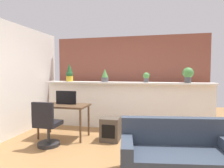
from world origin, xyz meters
TOP-DOWN VIEW (x-y plane):
  - ground_plane at (0.00, 0.00)m, footprint 12.00×12.00m
  - divider_wall at (0.00, 2.00)m, footprint 4.33×0.16m
  - plant_shelf at (0.00, 1.96)m, footprint 4.33×0.38m
  - brick_wall_behind at (0.00, 2.60)m, footprint 4.33×0.10m
  - potted_plant_0 at (-1.53, 1.93)m, footprint 0.18×0.18m
  - potted_plant_1 at (-0.53, 1.94)m, footprint 0.18×0.18m
  - potted_plant_2 at (0.54, 1.95)m, footprint 0.16×0.16m
  - potted_plant_3 at (1.53, 1.95)m, footprint 0.26×0.26m
  - desk at (-1.23, 0.99)m, footprint 1.10×0.60m
  - tv_monitor at (-1.22, 1.07)m, footprint 0.49×0.04m
  - office_chair at (-1.30, 0.38)m, footprint 0.44×0.45m
  - side_cube_shelf at (-0.16, 1.03)m, footprint 0.40×0.41m
  - couch at (1.11, -0.24)m, footprint 1.66×1.01m

SIDE VIEW (x-z plane):
  - ground_plane at x=0.00m, z-range 0.00..0.00m
  - side_cube_shelf at x=-0.16m, z-range 0.00..0.50m
  - couch at x=1.11m, z-range -0.12..0.68m
  - office_chair at x=-1.30m, z-range -0.07..0.84m
  - divider_wall at x=0.00m, z-range 0.00..1.19m
  - desk at x=-1.23m, z-range 0.29..1.04m
  - tv_monitor at x=-1.22m, z-range 0.75..1.05m
  - plant_shelf at x=0.00m, z-range 1.19..1.23m
  - brick_wall_behind at x=0.00m, z-range 0.00..2.50m
  - potted_plant_2 at x=0.54m, z-range 1.24..1.49m
  - potted_plant_1 at x=-0.53m, z-range 1.22..1.57m
  - potted_plant_3 at x=1.53m, z-range 1.26..1.62m
  - potted_plant_0 at x=-1.53m, z-range 1.21..1.70m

